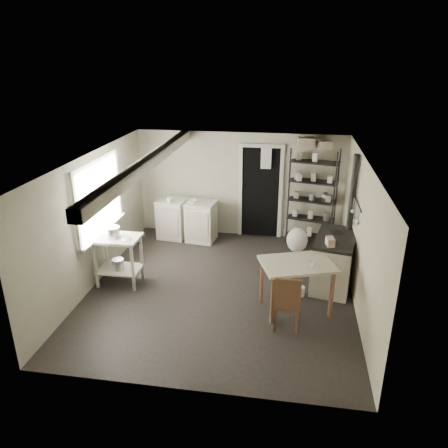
# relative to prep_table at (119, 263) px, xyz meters

# --- Properties ---
(floor) EXTENTS (5.00, 5.00, 0.00)m
(floor) POSITION_rel_prep_table_xyz_m (1.81, 0.09, -0.40)
(floor) COLOR black
(floor) RESTS_ON ground
(ceiling) EXTENTS (5.00, 5.00, 0.00)m
(ceiling) POSITION_rel_prep_table_xyz_m (1.81, 0.09, 1.90)
(ceiling) COLOR silver
(ceiling) RESTS_ON wall_back
(wall_back) EXTENTS (4.50, 0.02, 2.30)m
(wall_back) POSITION_rel_prep_table_xyz_m (1.81, 2.59, 0.75)
(wall_back) COLOR #B2AF98
(wall_back) RESTS_ON ground
(wall_front) EXTENTS (4.50, 0.02, 2.30)m
(wall_front) POSITION_rel_prep_table_xyz_m (1.81, -2.41, 0.75)
(wall_front) COLOR #B2AF98
(wall_front) RESTS_ON ground
(wall_left) EXTENTS (0.02, 5.00, 2.30)m
(wall_left) POSITION_rel_prep_table_xyz_m (-0.44, 0.09, 0.75)
(wall_left) COLOR #B2AF98
(wall_left) RESTS_ON ground
(wall_right) EXTENTS (0.02, 5.00, 2.30)m
(wall_right) POSITION_rel_prep_table_xyz_m (4.06, 0.09, 0.75)
(wall_right) COLOR #B2AF98
(wall_right) RESTS_ON ground
(window) EXTENTS (0.12, 1.76, 1.28)m
(window) POSITION_rel_prep_table_xyz_m (-0.41, 0.29, 1.10)
(window) COLOR beige
(window) RESTS_ON wall_left
(doorway) EXTENTS (0.96, 0.10, 2.08)m
(doorway) POSITION_rel_prep_table_xyz_m (2.26, 2.56, 0.60)
(doorway) COLOR beige
(doorway) RESTS_ON ground
(ceiling_beam) EXTENTS (0.18, 5.00, 0.18)m
(ceiling_beam) POSITION_rel_prep_table_xyz_m (0.61, 0.09, 1.80)
(ceiling_beam) COLOR beige
(ceiling_beam) RESTS_ON ceiling
(wallpaper_panel) EXTENTS (0.01, 5.00, 2.30)m
(wallpaper_panel) POSITION_rel_prep_table_xyz_m (4.05, 0.09, 0.75)
(wallpaper_panel) COLOR beige
(wallpaper_panel) RESTS_ON wall_right
(utensil_rail) EXTENTS (0.06, 1.20, 0.44)m
(utensil_rail) POSITION_rel_prep_table_xyz_m (4.00, 0.69, 1.15)
(utensil_rail) COLOR #B0B0B2
(utensil_rail) RESTS_ON wall_right
(prep_table) EXTENTS (0.79, 0.56, 0.89)m
(prep_table) POSITION_rel_prep_table_xyz_m (0.00, 0.00, 0.00)
(prep_table) COLOR beige
(prep_table) RESTS_ON ground
(stockpot) EXTENTS (0.32, 0.32, 0.28)m
(stockpot) POSITION_rel_prep_table_xyz_m (-0.07, -0.01, 0.54)
(stockpot) COLOR #B0B0B2
(stockpot) RESTS_ON prep_table
(saucepan) EXTENTS (0.25, 0.25, 0.11)m
(saucepan) POSITION_rel_prep_table_xyz_m (0.20, -0.08, 0.45)
(saucepan) COLOR #B0B0B2
(saucepan) RESTS_ON prep_table
(bucket) EXTENTS (0.27, 0.27, 0.22)m
(bucket) POSITION_rel_prep_table_xyz_m (-0.00, -0.05, -0.02)
(bucket) COLOR #B0B0B2
(bucket) RESTS_ON prep_table
(base_cabinets) EXTENTS (1.39, 0.72, 0.88)m
(base_cabinets) POSITION_rel_prep_table_xyz_m (0.70, 2.15, 0.06)
(base_cabinets) COLOR beige
(base_cabinets) RESTS_ON ground
(mixing_bowl) EXTENTS (0.37, 0.37, 0.07)m
(mixing_bowl) POSITION_rel_prep_table_xyz_m (0.85, 2.08, 0.56)
(mixing_bowl) COLOR white
(mixing_bowl) RESTS_ON base_cabinets
(counter_cup) EXTENTS (0.16, 0.16, 0.11)m
(counter_cup) POSITION_rel_prep_table_xyz_m (0.38, 2.00, 0.57)
(counter_cup) COLOR white
(counter_cup) RESTS_ON base_cabinets
(shelf_rack) EXTENTS (1.04, 0.59, 2.06)m
(shelf_rack) POSITION_rel_prep_table_xyz_m (3.37, 2.39, 0.55)
(shelf_rack) COLOR black
(shelf_rack) RESTS_ON ground
(shelf_jar) EXTENTS (0.11, 0.12, 0.20)m
(shelf_jar) POSITION_rel_prep_table_xyz_m (3.07, 2.36, 0.97)
(shelf_jar) COLOR white
(shelf_jar) RESTS_ON shelf_rack
(storage_box_a) EXTENTS (0.34, 0.30, 0.22)m
(storage_box_a) POSITION_rel_prep_table_xyz_m (3.16, 2.36, 1.61)
(storage_box_a) COLOR beige
(storage_box_a) RESTS_ON shelf_rack
(storage_box_b) EXTENTS (0.31, 0.30, 0.16)m
(storage_box_b) POSITION_rel_prep_table_xyz_m (3.52, 2.36, 1.59)
(storage_box_b) COLOR beige
(storage_box_b) RESTS_ON shelf_rack
(stove) EXTENTS (0.87, 1.27, 0.92)m
(stove) POSITION_rel_prep_table_xyz_m (3.73, 0.54, 0.04)
(stove) COLOR beige
(stove) RESTS_ON ground
(stovepipe) EXTENTS (0.13, 0.13, 1.36)m
(stovepipe) POSITION_rel_prep_table_xyz_m (3.98, 0.95, 1.19)
(stovepipe) COLOR black
(stovepipe) RESTS_ON stove
(side_ledge) EXTENTS (0.55, 0.39, 0.77)m
(side_ledge) POSITION_rel_prep_table_xyz_m (3.63, 0.16, 0.03)
(side_ledge) COLOR beige
(side_ledge) RESTS_ON ground
(oats_box) EXTENTS (0.15, 0.21, 0.29)m
(oats_box) POSITION_rel_prep_table_xyz_m (3.60, 0.17, 0.61)
(oats_box) COLOR beige
(oats_box) RESTS_ON side_ledge
(work_table) EXTENTS (1.29, 1.09, 0.83)m
(work_table) POSITION_rel_prep_table_xyz_m (3.09, -0.37, -0.02)
(work_table) COLOR beige
(work_table) RESTS_ON ground
(table_cup) EXTENTS (0.12, 0.12, 0.10)m
(table_cup) POSITION_rel_prep_table_xyz_m (3.29, -0.48, 0.41)
(table_cup) COLOR white
(table_cup) RESTS_ON work_table
(chair) EXTENTS (0.38, 0.39, 0.91)m
(chair) POSITION_rel_prep_table_xyz_m (2.96, -0.88, 0.08)
(chair) COLOR brown
(chair) RESTS_ON ground
(flour_sack) EXTENTS (0.52, 0.48, 0.52)m
(flour_sack) POSITION_rel_prep_table_xyz_m (3.10, 1.83, -0.16)
(flour_sack) COLOR silver
(flour_sack) RESTS_ON ground
(floor_crock) EXTENTS (0.16, 0.16, 0.17)m
(floor_crock) POSITION_rel_prep_table_xyz_m (3.18, 0.07, -0.33)
(floor_crock) COLOR white
(floor_crock) RESTS_ON ground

